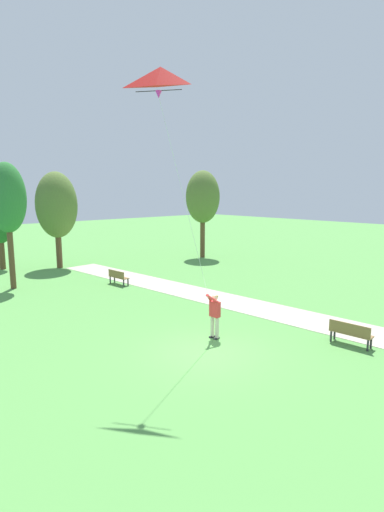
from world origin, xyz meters
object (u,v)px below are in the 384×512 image
Objects in this scene: tree_treeline_center at (57,205)px; tree_horizon_far at (203,197)px; person_kite_flyer at (214,312)px; park_bench_near_walkway at (350,332)px; tree_lakeside_near at (7,199)px; flying_kite at (161,85)px; park_bench_far_walkway at (118,276)px.

tree_treeline_center is 11.65m from tree_horizon_far.
person_kite_flyer reaches higher than park_bench_near_walkway.
park_bench_near_walkway is 18.88m from tree_lakeside_near.
person_kite_flyer is 5.00m from park_bench_near_walkway.
park_bench_near_walkway is at bearing -50.86° from person_kite_flyer.
flying_kite reaches higher than person_kite_flyer.
park_bench_near_walkway is at bearing -85.47° from park_bench_far_walkway.
tree_lakeside_near reaches higher than person_kite_flyer.
tree_horizon_far is at bearing -18.94° from tree_treeline_center.
park_bench_far_walkway is 0.22× the size of tree_treeline_center.
tree_treeline_center is at bearing 41.89° from tree_lakeside_near.
flying_kite reaches higher than tree_horizon_far.
park_bench_near_walkway is 14.00m from park_bench_far_walkway.
park_bench_near_walkway is 20.66m from tree_horizon_far.
person_kite_flyer is 0.24× the size of flying_kite.
park_bench_far_walkway is 8.55m from tree_treeline_center.
tree_lakeside_near is at bearing 102.39° from person_kite_flyer.
tree_horizon_far reaches higher than person_kite_flyer.
tree_horizon_far is at bearing 42.27° from flying_kite.
tree_treeline_center is (-1.39, 21.48, 4.05)m from park_bench_near_walkway.
tree_horizon_far is at bearing 61.47° from park_bench_near_walkway.
tree_horizon_far is (9.62, 17.70, 4.55)m from park_bench_near_walkway.
flying_kite is 4.93× the size of park_bench_near_walkway.
tree_lakeside_near is (-2.95, 13.41, 4.09)m from person_kite_flyer.
person_kite_flyer is 8.15m from flying_kite.
park_bench_near_walkway is at bearing -118.53° from tree_horizon_far.
tree_lakeside_near reaches higher than tree_treeline_center.
park_bench_near_walkway is 0.21× the size of tree_horizon_far.
tree_lakeside_near is (-15.71, -0.44, 0.08)m from tree_horizon_far.
person_kite_flyer is 0.25× the size of tree_lakeside_near.
person_kite_flyer is at bearing -101.38° from park_bench_far_walkway.
tree_horizon_far is 1.01× the size of tree_lakeside_near.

